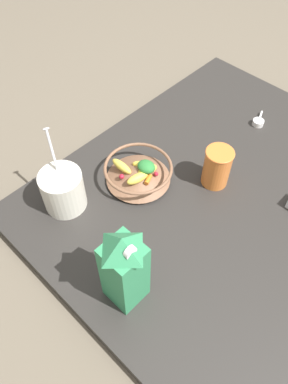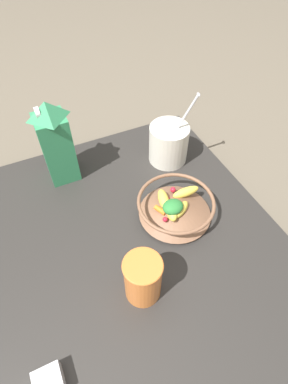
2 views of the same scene
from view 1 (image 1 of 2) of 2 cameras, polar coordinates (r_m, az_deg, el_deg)
name	(u,v)px [view 1 (image 1 of 2)]	position (r m, az deg, el deg)	size (l,w,h in m)	color
ground_plane	(249,216)	(1.23, 15.77, -3.55)	(6.00, 6.00, 0.00)	#665B4C
countertop	(251,213)	(1.21, 15.97, -3.02)	(1.17, 1.17, 0.04)	#2D2B28
fruit_bowl	(138,172)	(1.19, -0.86, 3.06)	(0.22, 0.22, 0.08)	brown
milk_carton	(124,268)	(0.90, -3.02, -11.55)	(0.09, 0.09, 0.27)	#338C59
yogurt_tub	(63,189)	(1.13, -12.29, 0.48)	(0.13, 0.14, 0.25)	silver
drinking_cup	(217,167)	(1.19, 11.06, 3.82)	(0.09, 0.09, 0.13)	orange
measuring_scoop	(258,122)	(1.47, 17.02, 10.16)	(0.08, 0.05, 0.02)	white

